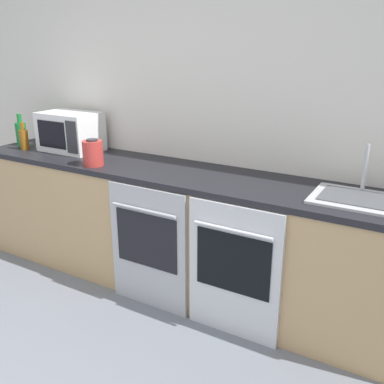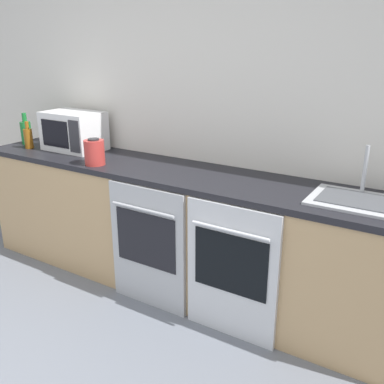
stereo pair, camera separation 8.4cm
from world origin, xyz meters
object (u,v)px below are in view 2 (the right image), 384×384
at_px(oven_right, 231,272).
at_px(bottle_amber, 28,138).
at_px(microwave, 74,131).
at_px(kettle, 94,152).
at_px(bottle_green, 26,132).
at_px(sink, 356,199).
at_px(oven_left, 147,247).

xyz_separation_m(oven_right, bottle_amber, (-2.02, 0.21, 0.56)).
distance_m(microwave, kettle, 0.54).
bearing_deg(microwave, bottle_green, -172.05).
height_order(bottle_amber, kettle, bottle_amber).
bearing_deg(sink, microwave, 178.14).
bearing_deg(bottle_green, sink, -0.03).
bearing_deg(oven_left, microwave, 159.40).
relative_size(oven_left, bottle_green, 3.21).
height_order(bottle_green, sink, sink).
distance_m(oven_left, microwave, 1.26).
bearing_deg(sink, kettle, -174.10).
bearing_deg(kettle, oven_left, -12.83).
bearing_deg(oven_right, kettle, 173.97).
xyz_separation_m(bottle_green, sink, (2.77, -0.00, -0.09)).
distance_m(oven_right, bottle_green, 2.26).
distance_m(bottle_amber, bottle_green, 0.18).
height_order(microwave, kettle, microwave).
bearing_deg(bottle_amber, sink, 2.10).
relative_size(bottle_amber, sink, 0.46).
relative_size(oven_right, sink, 1.77).
distance_m(oven_right, bottle_amber, 2.10).
xyz_separation_m(bottle_green, kettle, (0.98, -0.19, -0.01)).
distance_m(oven_right, sink, 0.84).
relative_size(microwave, kettle, 2.50).
bearing_deg(kettle, sink, 5.90).
relative_size(bottle_green, sink, 0.55).
bearing_deg(microwave, oven_right, -13.05).
bearing_deg(bottle_amber, oven_right, -6.04).
bearing_deg(bottle_amber, bottle_green, 146.97).
relative_size(oven_left, sink, 1.77).
height_order(microwave, bottle_green, microwave).
relative_size(bottle_amber, bottle_green, 0.83).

